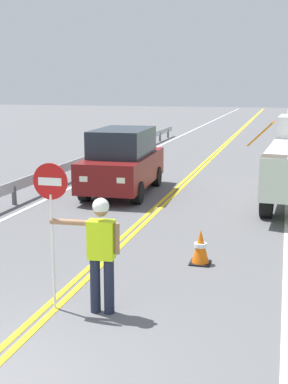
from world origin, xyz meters
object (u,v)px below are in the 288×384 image
(traffic_cone_lead, at_px, (201,247))
(flagger_worker, at_px, (101,248))
(oncoming_suv_nearest, at_px, (123,161))
(stop_sign_paddle, at_px, (51,204))

(traffic_cone_lead, bearing_deg, flagger_worker, -113.00)
(flagger_worker, relative_size, oncoming_suv_nearest, 0.39)
(stop_sign_paddle, height_order, oncoming_suv_nearest, stop_sign_paddle)
(oncoming_suv_nearest, height_order, traffic_cone_lead, oncoming_suv_nearest)
(flagger_worker, height_order, traffic_cone_lead, flagger_worker)
(stop_sign_paddle, distance_m, traffic_cone_lead, 3.56)
(oncoming_suv_nearest, distance_m, traffic_cone_lead, 7.12)
(flagger_worker, xyz_separation_m, traffic_cone_lead, (1.12, 2.63, -0.71))
(flagger_worker, distance_m, traffic_cone_lead, 2.94)
(stop_sign_paddle, bearing_deg, flagger_worker, 4.75)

